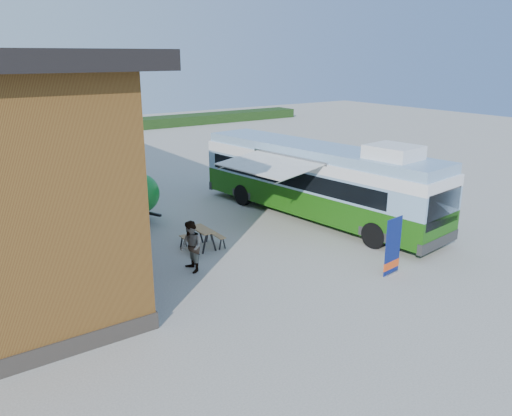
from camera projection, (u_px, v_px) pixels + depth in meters
ground at (328, 273)px, 17.59m from camera, size 100.00×100.00×0.00m
hedge at (134, 124)px, 51.62m from camera, size 40.00×3.00×1.00m
bus at (316, 178)px, 23.09m from camera, size 4.30×13.08×3.95m
awning at (271, 163)px, 21.64m from camera, size 3.24×4.66×0.53m
banner at (392, 251)px, 17.29m from camera, size 0.90×0.26×2.06m
picnic_table at (202, 234)px, 19.66m from camera, size 1.45×1.30×0.82m
person_a at (125, 200)px, 22.95m from camera, size 0.83×0.75×1.91m
person_b at (191, 247)px, 17.47m from camera, size 0.79×0.96×1.85m
slurry_tanker at (108, 189)px, 23.60m from camera, size 3.42×5.74×2.27m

